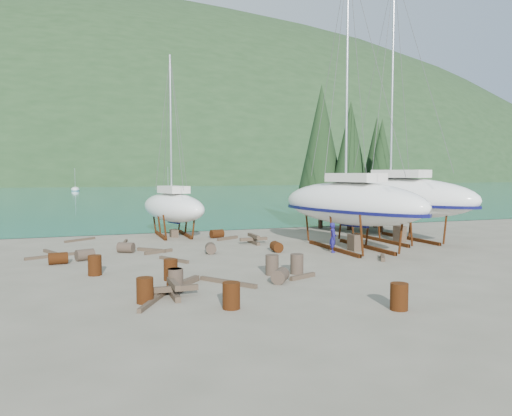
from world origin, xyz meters
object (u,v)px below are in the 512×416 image
object	(u,v)px
large_sailboat_near	(350,203)
worker	(333,238)
large_sailboat_far	(395,197)
small_sailboat_shore	(173,207)

from	to	relation	value
large_sailboat_near	worker	xyz separation A→B (m)	(-1.49, -0.71, -1.89)
large_sailboat_far	worker	xyz separation A→B (m)	(-6.22, -3.03, -2.04)
large_sailboat_near	small_sailboat_shore	bearing A→B (deg)	116.42
small_sailboat_shore	worker	distance (m)	12.51
large_sailboat_near	large_sailboat_far	bearing A→B (deg)	10.27
large_sailboat_near	worker	world-z (taller)	large_sailboat_near
large_sailboat_far	large_sailboat_near	bearing A→B (deg)	-178.77
large_sailboat_far	small_sailboat_shore	distance (m)	15.19
large_sailboat_far	small_sailboat_shore	world-z (taller)	large_sailboat_far
small_sailboat_shore	worker	xyz separation A→B (m)	(7.15, -10.20, -1.24)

